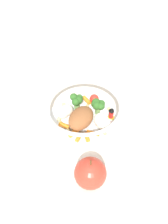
% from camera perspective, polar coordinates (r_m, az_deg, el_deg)
% --- Properties ---
extents(ground_plane, '(2.40, 2.40, 0.00)m').
position_cam_1_polar(ground_plane, '(0.64, 0.24, -0.97)').
color(ground_plane, silver).
extents(food_container, '(0.20, 0.20, 0.06)m').
position_cam_1_polar(food_container, '(0.60, 0.26, -0.50)').
color(food_container, white).
rests_on(food_container, ground_plane).
extents(loose_apple, '(0.07, 0.07, 0.08)m').
position_cam_1_polar(loose_apple, '(0.50, 1.55, -14.74)').
color(loose_apple, '#BC3828').
rests_on(loose_apple, ground_plane).
extents(folded_napkin, '(0.14, 0.15, 0.01)m').
position_cam_1_polar(folded_napkin, '(0.80, 3.70, 10.13)').
color(folded_napkin, white).
rests_on(folded_napkin, ground_plane).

